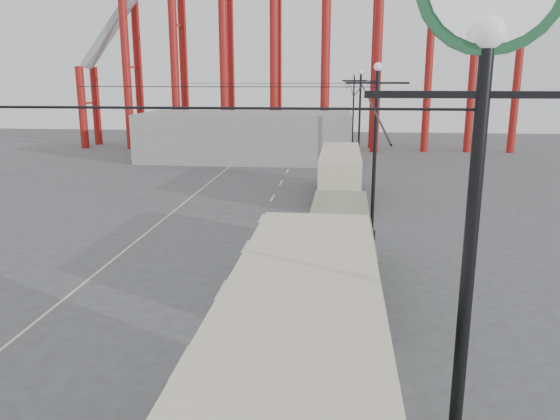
# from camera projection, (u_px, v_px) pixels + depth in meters

# --- Properties ---
(road_markings) EXTENTS (12.52, 120.00, 0.01)m
(road_markings) POSITION_uv_depth(u_px,v_px,m) (258.00, 228.00, 31.96)
(road_markings) COLOR silver
(road_markings) RESTS_ON ground
(lamp_post_near) EXTENTS (3.20, 0.44, 10.80)m
(lamp_post_near) POSITION_uv_depth(u_px,v_px,m) (480.00, 127.00, 7.51)
(lamp_post_near) COLOR black
(lamp_post_near) RESTS_ON ground
(lamp_post_mid) EXTENTS (3.20, 0.44, 9.32)m
(lamp_post_mid) POSITION_uv_depth(u_px,v_px,m) (375.00, 154.00, 28.56)
(lamp_post_mid) COLOR black
(lamp_post_mid) RESTS_ON ground
(lamp_post_far) EXTENTS (3.20, 0.44, 9.32)m
(lamp_post_far) POSITION_uv_depth(u_px,v_px,m) (359.00, 122.00, 49.83)
(lamp_post_far) COLOR black
(lamp_post_far) RESTS_ON ground
(lamp_post_distant) EXTENTS (3.20, 0.44, 9.32)m
(lamp_post_distant) POSITION_uv_depth(u_px,v_px,m) (353.00, 109.00, 71.10)
(lamp_post_distant) COLOR black
(lamp_post_distant) RESTS_ON ground
(fairground_shed) EXTENTS (22.00, 10.00, 5.00)m
(fairground_shed) POSITION_uv_depth(u_px,v_px,m) (247.00, 136.00, 58.29)
(fairground_shed) COLOR gray
(fairground_shed) RESTS_ON ground
(single_decker_green) EXTENTS (2.62, 10.87, 3.06)m
(single_decker_green) POSITION_uv_depth(u_px,v_px,m) (339.00, 248.00, 22.38)
(single_decker_green) COLOR gray
(single_decker_green) RESTS_ON ground
(single_decker_cream) EXTENTS (2.90, 11.11, 3.45)m
(single_decker_cream) POSITION_uv_depth(u_px,v_px,m) (340.00, 171.00, 39.67)
(single_decker_cream) COLOR beige
(single_decker_cream) RESTS_ON ground
(pedestrian) EXTENTS (0.78, 0.73, 1.79)m
(pedestrian) POSITION_uv_depth(u_px,v_px,m) (277.00, 273.00, 21.99)
(pedestrian) COLOR black
(pedestrian) RESTS_ON ground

